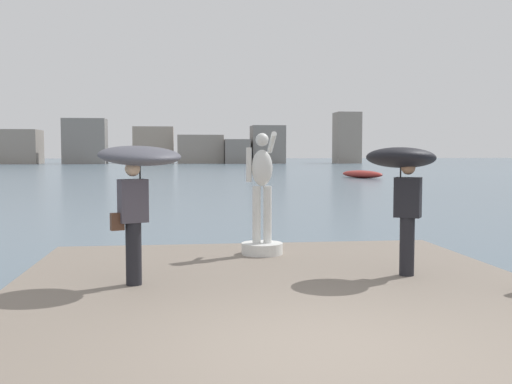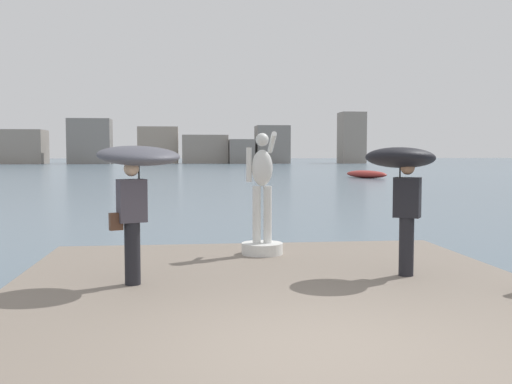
% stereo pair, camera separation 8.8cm
% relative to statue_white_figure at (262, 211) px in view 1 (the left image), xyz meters
% --- Properties ---
extents(ground_plane, '(400.00, 400.00, 0.00)m').
position_rel_statue_white_figure_xyz_m(ground_plane, '(-0.13, 34.75, -1.18)').
color(ground_plane, slate).
extents(pier, '(7.48, 9.58, 0.40)m').
position_rel_statue_white_figure_xyz_m(pier, '(-0.13, -3.46, -0.98)').
color(pier, slate).
rests_on(pier, ground).
extents(statue_white_figure, '(0.75, 0.94, 2.23)m').
position_rel_statue_white_figure_xyz_m(statue_white_figure, '(0.00, 0.00, 0.00)').
color(statue_white_figure, silver).
rests_on(statue_white_figure, pier).
extents(onlooker_left, '(1.51, 1.52, 1.99)m').
position_rel_statue_white_figure_xyz_m(onlooker_left, '(-2.05, -2.24, 0.81)').
color(onlooker_left, black).
rests_on(onlooker_left, pier).
extents(onlooker_right, '(1.43, 1.44, 1.96)m').
position_rel_statue_white_figure_xyz_m(onlooker_right, '(1.85, -2.08, 0.78)').
color(onlooker_right, black).
rests_on(onlooker_right, pier).
extents(boat_mid, '(3.45, 4.95, 0.68)m').
position_rel_statue_white_figure_xyz_m(boat_mid, '(14.47, 40.98, -0.84)').
color(boat_mid, '#9E2D28').
rests_on(boat_mid, ground).
extents(distant_skyline, '(75.29, 10.27, 10.88)m').
position_rel_statue_white_figure_xyz_m(distant_skyline, '(-3.52, 116.20, 2.71)').
color(distant_skyline, gray).
rests_on(distant_skyline, ground).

